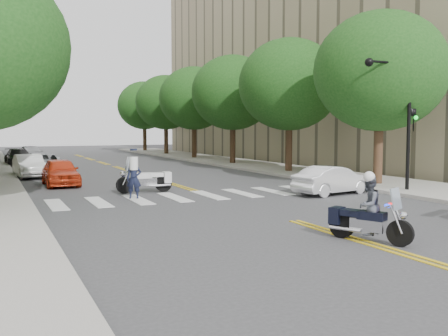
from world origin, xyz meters
TOP-DOWN VIEW (x-y plane):
  - ground at (0.00, 0.00)m, footprint 140.00×140.00m
  - sidewalk_right at (9.50, 22.00)m, footprint 5.00×60.00m
  - building_right at (26.00, 26.00)m, footprint 26.00×44.00m
  - tree_r_0 at (8.80, 6.00)m, footprint 6.40×6.40m
  - tree_r_1 at (8.80, 14.00)m, footprint 6.40×6.40m
  - tree_r_2 at (8.80, 22.00)m, footprint 6.40×6.40m
  - tree_r_3 at (8.80, 30.00)m, footprint 6.40×6.40m
  - tree_r_4 at (8.80, 38.00)m, footprint 6.40×6.40m
  - tree_r_5 at (8.80, 46.00)m, footprint 6.40×6.40m
  - traffic_signal_pole at (7.72, 3.50)m, footprint 2.82×0.42m
  - motorcycle_police at (0.10, -3.11)m, footprint 1.14×2.07m
  - motorcycle_parked at (-2.02, 8.49)m, footprint 2.48×0.68m
  - officer_standing at (-3.15, 6.84)m, footprint 0.70×0.59m
  - convertible at (4.92, 4.50)m, footprint 3.90×1.93m
  - parked_car_a at (-5.20, 13.00)m, footprint 1.64×4.00m
  - parked_car_b at (-6.30, 18.00)m, footprint 1.67×4.10m
  - parked_car_c at (-5.20, 20.05)m, footprint 2.38×4.66m
  - parked_car_d at (-6.30, 28.50)m, footprint 2.10×4.48m
  - parked_car_e at (-5.20, 31.49)m, footprint 2.01×4.40m

SIDE VIEW (x-z plane):
  - ground at x=0.00m, z-range 0.00..0.00m
  - sidewalk_right at x=9.50m, z-range 0.00..0.15m
  - motorcycle_parked at x=-2.02m, z-range -0.24..1.35m
  - convertible at x=4.92m, z-range 0.00..1.23m
  - parked_car_c at x=-5.20m, z-range 0.00..1.26m
  - parked_car_d at x=-6.30m, z-range 0.00..1.27m
  - parked_car_b at x=-6.30m, z-range 0.00..1.32m
  - parked_car_a at x=-5.20m, z-range 0.00..1.36m
  - parked_car_e at x=-5.20m, z-range 0.00..1.46m
  - motorcycle_police at x=0.10m, z-range -0.10..1.68m
  - officer_standing at x=-3.15m, z-range 0.00..1.63m
  - traffic_signal_pole at x=7.72m, z-range 0.72..6.72m
  - tree_r_0 at x=8.80m, z-range 1.33..9.78m
  - tree_r_1 at x=8.80m, z-range 1.33..9.78m
  - tree_r_2 at x=8.80m, z-range 1.33..9.78m
  - tree_r_3 at x=8.80m, z-range 1.33..9.78m
  - tree_r_4 at x=8.80m, z-range 1.33..9.78m
  - tree_r_5 at x=8.80m, z-range 1.33..9.78m
  - building_right at x=26.00m, z-range 0.00..22.00m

